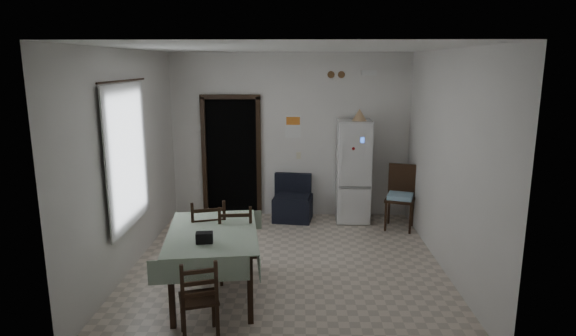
% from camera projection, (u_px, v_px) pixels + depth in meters
% --- Properties ---
extents(ground, '(4.50, 4.50, 0.00)m').
position_uv_depth(ground, '(287.00, 264.00, 6.64)').
color(ground, beige).
rests_on(ground, ground).
extents(ceiling, '(4.20, 4.50, 0.02)m').
position_uv_depth(ceiling, '(287.00, 48.00, 6.02)').
color(ceiling, white).
rests_on(ceiling, ground).
extents(wall_back, '(4.20, 0.02, 2.90)m').
position_uv_depth(wall_back, '(290.00, 136.00, 8.52)').
color(wall_back, silver).
rests_on(wall_back, ground).
extents(wall_front, '(4.20, 0.02, 2.90)m').
position_uv_depth(wall_front, '(281.00, 214.00, 4.13)').
color(wall_front, silver).
rests_on(wall_front, ground).
extents(wall_left, '(0.02, 4.50, 2.90)m').
position_uv_depth(wall_left, '(129.00, 161.00, 6.37)').
color(wall_left, silver).
rests_on(wall_left, ground).
extents(wall_right, '(0.02, 4.50, 2.90)m').
position_uv_depth(wall_right, '(448.00, 162.00, 6.28)').
color(wall_right, silver).
rests_on(wall_right, ground).
extents(doorway, '(1.06, 0.52, 2.22)m').
position_uv_depth(doorway, '(233.00, 155.00, 8.83)').
color(doorway, black).
rests_on(doorway, ground).
extents(window_recess, '(0.10, 1.20, 1.60)m').
position_uv_depth(window_recess, '(119.00, 156.00, 6.16)').
color(window_recess, silver).
rests_on(window_recess, ground).
extents(curtain, '(0.02, 1.45, 1.85)m').
position_uv_depth(curtain, '(128.00, 156.00, 6.16)').
color(curtain, silver).
rests_on(curtain, ground).
extents(curtain_rod, '(0.02, 1.60, 0.02)m').
position_uv_depth(curtain_rod, '(123.00, 81.00, 5.95)').
color(curtain_rod, black).
rests_on(curtain_rod, ground).
extents(calendar, '(0.28, 0.02, 0.40)m').
position_uv_depth(calendar, '(293.00, 126.00, 8.47)').
color(calendar, white).
rests_on(calendar, ground).
extents(calendar_image, '(0.24, 0.01, 0.14)m').
position_uv_depth(calendar_image, '(293.00, 121.00, 8.45)').
color(calendar_image, orange).
rests_on(calendar_image, ground).
extents(light_switch, '(0.08, 0.02, 0.12)m').
position_uv_depth(light_switch, '(299.00, 155.00, 8.58)').
color(light_switch, beige).
rests_on(light_switch, ground).
extents(vent_left, '(0.12, 0.03, 0.12)m').
position_uv_depth(vent_left, '(331.00, 75.00, 8.26)').
color(vent_left, brown).
rests_on(vent_left, ground).
extents(vent_right, '(0.12, 0.03, 0.12)m').
position_uv_depth(vent_right, '(341.00, 75.00, 8.26)').
color(vent_right, brown).
rests_on(vent_right, ground).
extents(emergency_light, '(0.25, 0.07, 0.09)m').
position_uv_depth(emergency_light, '(369.00, 73.00, 8.22)').
color(emergency_light, white).
rests_on(emergency_light, ground).
extents(fridge, '(0.58, 0.58, 1.77)m').
position_uv_depth(fridge, '(353.00, 171.00, 8.31)').
color(fridge, silver).
rests_on(fridge, ground).
extents(tan_cone, '(0.25, 0.25, 0.20)m').
position_uv_depth(tan_cone, '(359.00, 115.00, 8.05)').
color(tan_cone, tan).
rests_on(tan_cone, fridge).
extents(navy_seat, '(0.73, 0.71, 0.79)m').
position_uv_depth(navy_seat, '(293.00, 198.00, 8.44)').
color(navy_seat, black).
rests_on(navy_seat, ground).
extents(corner_chair, '(0.58, 0.58, 1.07)m').
position_uv_depth(corner_chair, '(400.00, 198.00, 7.95)').
color(corner_chair, black).
rests_on(corner_chair, ground).
extents(dining_table, '(1.22, 1.68, 0.81)m').
position_uv_depth(dining_table, '(214.00, 264.00, 5.66)').
color(dining_table, '#98AC93').
rests_on(dining_table, ground).
extents(black_bag, '(0.20, 0.13, 0.12)m').
position_uv_depth(black_bag, '(204.00, 238.00, 5.20)').
color(black_bag, black).
rests_on(black_bag, dining_table).
extents(dining_chair_far_left, '(0.56, 0.56, 1.05)m').
position_uv_depth(dining_chair_far_left, '(208.00, 237.00, 6.17)').
color(dining_chair_far_left, black).
rests_on(dining_chair_far_left, ground).
extents(dining_chair_far_right, '(0.48, 0.48, 1.02)m').
position_uv_depth(dining_chair_far_right, '(236.00, 241.00, 6.09)').
color(dining_chair_far_right, black).
rests_on(dining_chair_far_right, ground).
extents(dining_chair_near_head, '(0.47, 0.47, 0.87)m').
position_uv_depth(dining_chair_near_head, '(199.00, 298.00, 4.78)').
color(dining_chair_near_head, black).
rests_on(dining_chair_near_head, ground).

